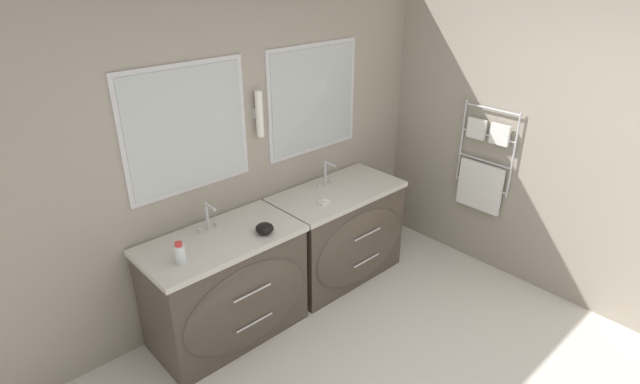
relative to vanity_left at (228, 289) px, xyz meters
The scene contains 9 objects.
wall_back 1.07m from the vanity_left, 39.49° to the left, with size 5.43×0.14×2.60m.
wall_right 2.68m from the vanity_left, 18.24° to the right, with size 0.13×4.17×2.60m.
vanity_left is the anchor object (origin of this frame).
vanity_right 1.20m from the vanity_left, ahead, with size 1.18×0.68×0.87m.
faucet_left 0.57m from the vanity_left, 90.00° to the left, with size 0.17×0.14×0.22m.
faucet_right 1.33m from the vanity_left, ahead, with size 0.17×0.14×0.22m.
toiletry_bottle 0.63m from the vanity_left, behind, with size 0.08×0.08×0.16m.
amenity_bowl 0.56m from the vanity_left, 24.81° to the right, with size 0.14×0.14×0.08m.
soap_dish 1.03m from the vanity_left, ahead, with size 0.09×0.07×0.04m.
Camera 1 is at (-2.06, -1.00, 2.73)m, focal length 28.00 mm.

